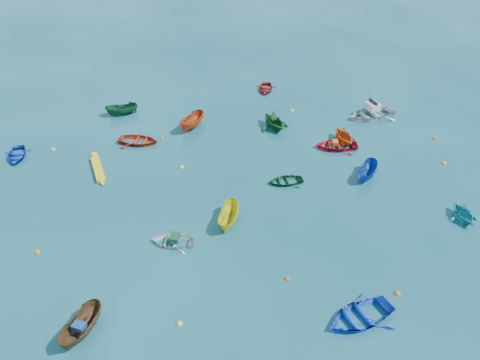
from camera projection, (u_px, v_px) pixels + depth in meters
The scene contains 32 objects.
ground at pixel (198, 222), 30.44m from camera, with size 160.00×160.00×0.00m, color #0B444F.
dinghy_blue_sw at pixel (17, 157), 36.86m from camera, with size 2.05×2.86×0.59m, color #0E27B7.
dinghy_white_near at pixel (173, 243), 28.80m from camera, with size 1.91×2.67×0.55m, color silver.
sampan_brown_mid at pixel (84, 333), 23.40m from camera, with size 1.16×3.07×1.19m, color brown.
dinghy_blue_se at pixel (359, 319), 24.11m from camera, with size 2.66×3.72×0.77m, color blue.
sampan_yellow_mid at pixel (229, 223), 30.37m from camera, with size 1.15×3.04×1.18m, color yellow.
dinghy_green_e at pixel (285, 183), 34.05m from camera, with size 1.85×2.59×0.54m, color #11491D.
dinghy_cyan_se at pixel (462, 219), 30.69m from camera, with size 1.97×2.29×1.20m, color teal.
dinghy_red_nw at pixel (139, 143), 38.64m from camera, with size 2.37×3.32×0.69m, color #AD260E.
sampan_orange_n at pixel (193, 128), 40.77m from camera, with size 1.25×3.32×1.29m, color #BA3E11.
dinghy_green_n at pixel (274, 128), 40.78m from camera, with size 2.65×3.07×1.62m, color #13511B.
dinghy_red_ne at pixel (336, 148), 38.02m from camera, with size 2.44×3.41×0.71m, color red.
sampan_blue_far at pixel (367, 177), 34.64m from camera, with size 1.10×2.91×1.13m, color #0D3AA8.
dinghy_red_far at pixel (265, 90), 47.19m from camera, with size 2.03×2.84×0.59m, color #A9120E.
dinghy_orange_far at pixel (343, 142), 38.79m from camera, with size 2.39×2.77×1.46m, color #DA4F14.
sampan_green_far at pixel (123, 115), 42.79m from camera, with size 1.11×2.93×1.13m, color #104824.
kayak_yellow at pixel (98, 171), 35.30m from camera, with size 0.62×4.14×0.42m, color yellow, non-canonical shape.
motorboat_white at pixel (371, 117), 42.48m from camera, with size 3.20×4.47×1.53m, color silver.
tarp_green_a at pixel (174, 238), 28.53m from camera, with size 0.74×0.56×0.36m, color #134F29.
tarp_blue_a at pixel (79, 326), 22.86m from camera, with size 0.62×0.47×0.30m, color navy.
tarp_green_b at pixel (273, 118), 40.31m from camera, with size 0.57×0.43×0.28m, color #134F19.
tarp_orange_b at pixel (335, 143), 37.73m from camera, with size 0.61×0.47×0.30m, color #B75F12.
buoy_or_a at pixel (38, 253), 28.12m from camera, with size 0.34×0.34×0.34m, color orange.
buoy_ye_a at pixel (180, 324), 23.86m from camera, with size 0.33×0.33×0.33m, color yellow.
buoy_or_b at pixel (287, 279), 26.37m from camera, with size 0.29×0.29×0.29m, color #D14F0B.
buoy_ye_b at pixel (53, 150), 37.76m from camera, with size 0.37×0.37×0.37m, color gold.
buoy_or_c at pixel (161, 138), 39.39m from camera, with size 0.31×0.31×0.31m, color orange.
buoy_ye_c at pixel (182, 167), 35.68m from camera, with size 0.36×0.36×0.36m, color yellow.
buoy_or_d at pixel (397, 294), 25.50m from camera, with size 0.35×0.35×0.35m, color orange.
buoy_ye_d at pixel (292, 111), 43.42m from camera, with size 0.34×0.34×0.34m, color yellow.
buoy_or_e at pixel (435, 139), 39.21m from camera, with size 0.37×0.37×0.37m, color #F3600D.
buoy_ye_e at pixel (444, 163), 36.14m from camera, with size 0.38×0.38×0.38m, color gold.
Camera 1 is at (15.14, -17.93, 19.77)m, focal length 35.00 mm.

